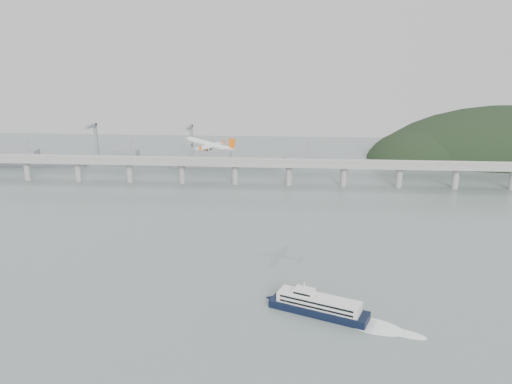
{
  "coord_description": "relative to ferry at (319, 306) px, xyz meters",
  "views": [
    {
      "loc": [
        21.55,
        -245.52,
        126.14
      ],
      "look_at": [
        0.0,
        55.0,
        36.0
      ],
      "focal_mm": 35.0,
      "sensor_mm": 36.0,
      "label": 1
    }
  ],
  "objects": [
    {
      "name": "ground",
      "position": [
        -36.47,
        28.22,
        -4.08
      ],
      "size": [
        900.0,
        900.0,
        0.0
      ],
      "primitive_type": "plane",
      "color": "slate",
      "rests_on": "ground"
    },
    {
      "name": "ferry",
      "position": [
        0.0,
        0.0,
        0.0
      ],
      "size": [
        75.81,
        36.67,
        15.03
      ],
      "rotation": [
        0.0,
        0.0,
        -0.38
      ],
      "color": "black",
      "rests_on": "ground"
    },
    {
      "name": "airliner",
      "position": [
        -66.85,
        93.09,
        59.92
      ],
      "size": [
        35.25,
        32.73,
        9.73
      ],
      "rotation": [
        0.05,
        -0.16,
        2.82
      ],
      "color": "white",
      "rests_on": "ground"
    },
    {
      "name": "bridge",
      "position": [
        -37.63,
        228.22,
        13.57
      ],
      "size": [
        800.0,
        22.0,
        23.9
      ],
      "color": "#979795",
      "rests_on": "ground"
    },
    {
      "name": "distant_fleet",
      "position": [
        -191.83,
        293.3,
        2.15
      ],
      "size": [
        453.0,
        60.9,
        40.0
      ],
      "color": "gray",
      "rests_on": "ground"
    }
  ]
}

